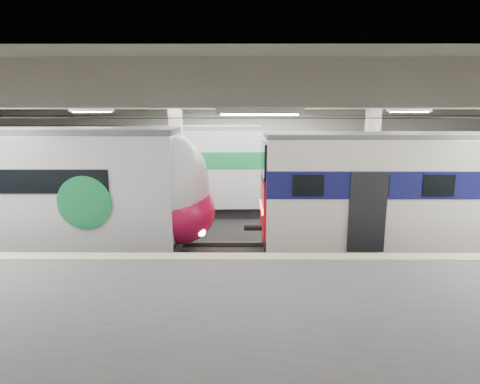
{
  "coord_description": "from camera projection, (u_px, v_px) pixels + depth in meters",
  "views": [
    {
      "loc": [
        -0.33,
        -13.44,
        4.97
      ],
      "look_at": [
        -0.38,
        1.0,
        2.0
      ],
      "focal_mm": 30.0,
      "sensor_mm": 36.0,
      "label": 1
    }
  ],
  "objects": [
    {
      "name": "far_train",
      "position": [
        124.0,
        169.0,
        19.13
      ],
      "size": [
        13.22,
        3.11,
        4.23
      ],
      "rotation": [
        0.0,
        0.0,
        0.03
      ],
      "color": "silver",
      "rests_on": "ground"
    },
    {
      "name": "station_hall",
      "position": [
        253.0,
        169.0,
        11.81
      ],
      "size": [
        36.0,
        24.0,
        5.75
      ],
      "color": "black",
      "rests_on": "ground"
    },
    {
      "name": "older_rer",
      "position": [
        446.0,
        192.0,
        13.69
      ],
      "size": [
        12.65,
        2.79,
        4.21
      ],
      "color": "white",
      "rests_on": "ground"
    },
    {
      "name": "modern_emu",
      "position": [
        35.0,
        193.0,
        13.76
      ],
      "size": [
        13.5,
        2.79,
        4.37
      ],
      "color": "silver",
      "rests_on": "ground"
    }
  ]
}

